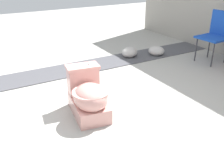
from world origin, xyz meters
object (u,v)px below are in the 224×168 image
object	(u,v)px
toilet	(88,96)
boulder_near	(130,52)
folding_chair_left	(218,31)
boulder_far	(156,51)

from	to	relation	value
toilet	boulder_near	xyz separation A→B (m)	(-1.41, 1.47, -0.13)
toilet	boulder_near	bearing A→B (deg)	142.71
toilet	folding_chair_left	bearing A→B (deg)	110.31
boulder_near	boulder_far	xyz separation A→B (m)	(0.17, 0.47, -0.01)
folding_chair_left	boulder_near	size ratio (longest dim) A/B	2.73
folding_chair_left	boulder_far	xyz separation A→B (m)	(-0.72, -0.67, -0.43)
toilet	folding_chair_left	distance (m)	2.69
boulder_near	boulder_far	bearing A→B (deg)	70.77
folding_chair_left	boulder_far	size ratio (longest dim) A/B	2.89
boulder_near	boulder_far	size ratio (longest dim) A/B	1.06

